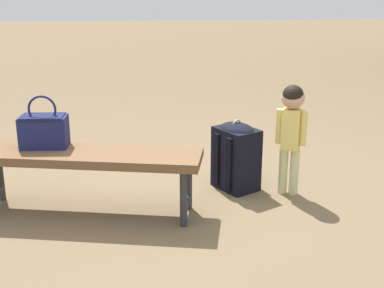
% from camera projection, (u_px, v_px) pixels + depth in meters
% --- Properties ---
extents(ground_plane, '(40.00, 40.00, 0.00)m').
position_uv_depth(ground_plane, '(160.00, 206.00, 3.72)').
color(ground_plane, brown).
rests_on(ground_plane, ground).
extents(park_bench, '(1.65, 0.75, 0.45)m').
position_uv_depth(park_bench, '(85.00, 159.00, 3.50)').
color(park_bench, brown).
rests_on(park_bench, ground).
extents(handbag, '(0.33, 0.20, 0.37)m').
position_uv_depth(handbag, '(44.00, 130.00, 3.55)').
color(handbag, '#191E4C').
rests_on(handbag, park_bench).
extents(child_standing, '(0.21, 0.17, 0.85)m').
position_uv_depth(child_standing, '(291.00, 123.00, 3.78)').
color(child_standing, '#CCCC8C').
rests_on(child_standing, ground).
extents(backpack_large, '(0.38, 0.41, 0.56)m').
position_uv_depth(backpack_large, '(236.00, 154.00, 3.97)').
color(backpack_large, black).
rests_on(backpack_large, ground).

